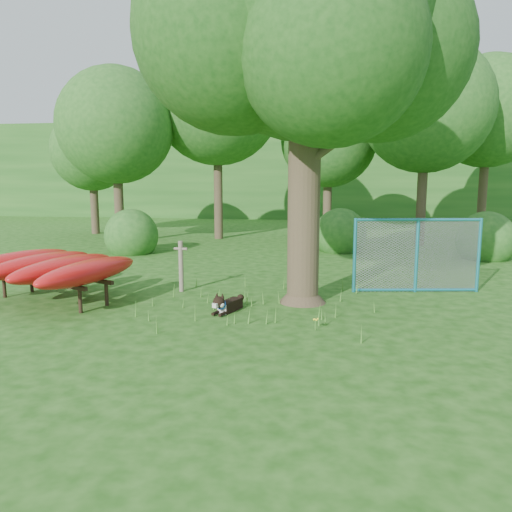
# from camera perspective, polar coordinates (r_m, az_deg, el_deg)

# --- Properties ---
(ground) EXTENTS (80.00, 80.00, 0.00)m
(ground) POSITION_cam_1_polar(r_m,az_deg,el_deg) (8.96, -2.42, -7.48)
(ground) COLOR #184A0E
(ground) RESTS_ON ground
(oak_tree) EXTENTS (6.47, 5.66, 8.05)m
(oak_tree) POSITION_cam_1_polar(r_m,az_deg,el_deg) (10.47, 5.52, 24.61)
(oak_tree) COLOR #3E3122
(oak_tree) RESTS_ON ground
(wooden_post) EXTENTS (0.31, 0.12, 1.15)m
(wooden_post) POSITION_cam_1_polar(r_m,az_deg,el_deg) (11.27, -8.57, -1.01)
(wooden_post) COLOR #6D6052
(wooden_post) RESTS_ON ground
(kayak_rack) EXTENTS (3.41, 3.69, 0.96)m
(kayak_rack) POSITION_cam_1_polar(r_m,az_deg,el_deg) (11.04, -22.27, -1.12)
(kayak_rack) COLOR black
(kayak_rack) RESTS_ON ground
(husky_dog) EXTENTS (0.49, 0.92, 0.43)m
(husky_dog) POSITION_cam_1_polar(r_m,az_deg,el_deg) (9.52, -3.40, -5.56)
(husky_dog) COLOR black
(husky_dog) RESTS_ON ground
(fence_section) EXTENTS (2.82, 0.51, 2.76)m
(fence_section) POSITION_cam_1_polar(r_m,az_deg,el_deg) (11.61, 17.89, 0.08)
(fence_section) COLOR teal
(fence_section) RESTS_ON ground
(wildflower_clump) EXTENTS (0.10, 0.09, 0.21)m
(wildflower_clump) POSITION_cam_1_polar(r_m,az_deg,el_deg) (8.47, 6.82, -7.33)
(wildflower_clump) COLOR #4A882C
(wildflower_clump) RESTS_ON ground
(bg_tree_a) EXTENTS (4.40, 4.40, 6.70)m
(bg_tree_a) POSITION_cam_1_polar(r_m,az_deg,el_deg) (20.25, -15.75, 14.13)
(bg_tree_a) COLOR #3E3122
(bg_tree_a) RESTS_ON ground
(bg_tree_b) EXTENTS (5.20, 5.20, 8.22)m
(bg_tree_b) POSITION_cam_1_polar(r_m,az_deg,el_deg) (21.19, -4.46, 17.25)
(bg_tree_b) COLOR #3E3122
(bg_tree_b) RESTS_ON ground
(bg_tree_c) EXTENTS (4.00, 4.00, 6.12)m
(bg_tree_c) POSITION_cam_1_polar(r_m,az_deg,el_deg) (21.50, 8.30, 13.04)
(bg_tree_c) COLOR #3E3122
(bg_tree_c) RESTS_ON ground
(bg_tree_d) EXTENTS (4.80, 4.80, 7.50)m
(bg_tree_d) POSITION_cam_1_polar(r_m,az_deg,el_deg) (19.90, 18.88, 15.83)
(bg_tree_d) COLOR #3E3122
(bg_tree_d) RESTS_ON ground
(bg_tree_e) EXTENTS (4.60, 4.60, 7.55)m
(bg_tree_e) POSITION_cam_1_polar(r_m,az_deg,el_deg) (23.48, 25.01, 14.72)
(bg_tree_e) COLOR #3E3122
(bg_tree_e) RESTS_ON ground
(bg_tree_f) EXTENTS (3.60, 3.60, 5.55)m
(bg_tree_f) POSITION_cam_1_polar(r_m,az_deg,el_deg) (23.97, -18.26, 11.35)
(bg_tree_f) COLOR #3E3122
(bg_tree_f) RESTS_ON ground
(shrub_left) EXTENTS (1.80, 1.80, 1.80)m
(shrub_left) POSITION_cam_1_polar(r_m,az_deg,el_deg) (17.45, -13.98, 0.32)
(shrub_left) COLOR #235B1D
(shrub_left) RESTS_ON ground
(shrub_right) EXTENTS (1.80, 1.80, 1.80)m
(shrub_right) POSITION_cam_1_polar(r_m,az_deg,el_deg) (17.33, 24.67, -0.30)
(shrub_right) COLOR #235B1D
(shrub_right) RESTS_ON ground
(shrub_mid) EXTENTS (1.80, 1.80, 1.80)m
(shrub_mid) POSITION_cam_1_polar(r_m,az_deg,el_deg) (17.63, 9.57, 0.54)
(shrub_mid) COLOR #235B1D
(shrub_mid) RESTS_ON ground
(wooded_hillside) EXTENTS (80.00, 12.00, 6.00)m
(wooded_hillside) POSITION_cam_1_polar(r_m,az_deg,el_deg) (36.48, 5.99, 9.61)
(wooded_hillside) COLOR #235B1D
(wooded_hillside) RESTS_ON ground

